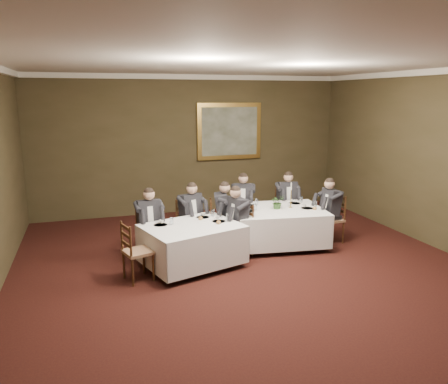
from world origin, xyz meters
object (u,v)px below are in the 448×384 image
chair_main_endleft (220,235)px  table_second (192,242)px  chair_main_backleft (243,220)px  chair_sec_backright (190,235)px  chair_sec_endright (239,241)px  chair_sec_backleft (150,243)px  diner_sec_backleft (149,231)px  diner_main_backleft (243,210)px  chair_main_backright (286,218)px  chair_sec_endleft (138,264)px  diner_sec_endright (239,229)px  chair_main_endright (331,229)px  diner_main_backright (286,208)px  painting (229,131)px  diner_sec_backright (190,224)px  diner_main_endleft (221,224)px  table_main (277,224)px  diner_main_endright (331,218)px  candlestick (291,198)px  centerpiece (278,201)px

chair_main_endleft → table_second: bearing=-30.3°
chair_main_backleft → chair_sec_backright: same height
chair_main_backleft → chair_sec_endright: same height
chair_sec_backleft → diner_sec_backleft: 0.23m
chair_main_endleft → chair_sec_endright: 0.52m
diner_main_backleft → chair_main_backright: diner_main_backleft is taller
chair_sec_endright → chair_sec_endleft: bearing=91.6°
diner_sec_endright → diner_sec_backleft: bearing=62.1°
chair_main_endright → chair_sec_backright: same height
diner_main_backright → chair_sec_endleft: size_ratio=1.35×
chair_sec_backright → chair_main_endleft: bearing=141.7°
chair_main_endright → diner_main_backright: bearing=25.9°
painting → chair_sec_backright: bearing=-121.9°
chair_sec_backleft → chair_main_backright: bearing=-171.7°
chair_main_endright → diner_sec_endright: bearing=91.9°
diner_sec_backright → chair_sec_endleft: 1.71m
chair_main_endright → diner_sec_backleft: 3.74m
chair_sec_backright → painting: painting is taller
chair_main_endleft → diner_main_endleft: bearing=90.0°
chair_sec_backleft → chair_sec_backright: size_ratio=1.00×
table_second → diner_main_backleft: diner_main_backleft is taller
table_main → diner_main_backright: (0.61, 0.87, 0.06)m
diner_main_backleft → diner_main_endleft: 1.15m
chair_main_endright → diner_sec_endright: size_ratio=0.74×
table_main → diner_main_endright: 1.16m
diner_main_backleft → painting: (0.37, 2.12, 1.56)m
chair_sec_backleft → candlestick: candlestick is taller
chair_main_backleft → candlestick: 1.37m
diner_main_endright → diner_main_backright: bearing=25.3°
candlestick → chair_sec_endleft: bearing=-164.0°
diner_main_backright → centerpiece: bearing=60.5°
chair_sec_backright → diner_sec_endright: bearing=120.4°
chair_main_endright → painting: painting is taller
chair_main_endleft → chair_main_endright: same height
diner_sec_backright → diner_sec_endright: size_ratio=1.00×
diner_main_endleft → diner_sec_endright: size_ratio=1.00×
chair_sec_backright → painting: 3.74m
diner_sec_backleft → chair_sec_endright: 1.71m
chair_sec_backleft → centerpiece: centerpiece is taller
chair_main_endleft → diner_sec_backright: bearing=-91.8°
diner_main_backright → chair_sec_backright: bearing=19.0°
table_main → chair_sec_backright: 1.77m
chair_main_endright → chair_sec_endleft: size_ratio=1.00×
centerpiece → painting: bearing=90.1°
chair_sec_backright → candlestick: size_ratio=1.88×
painting → centerpiece: bearing=-89.9°
diner_sec_backright → chair_sec_endright: bearing=121.2°
diner_main_backleft → candlestick: diner_main_backleft is taller
chair_sec_endright → painting: 3.97m
diner_main_endright → candlestick: (-0.85, 0.17, 0.45)m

